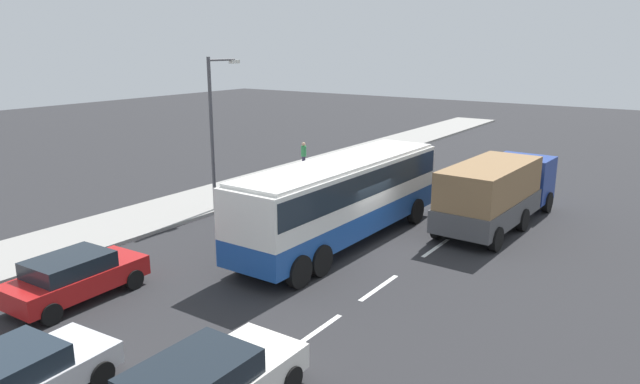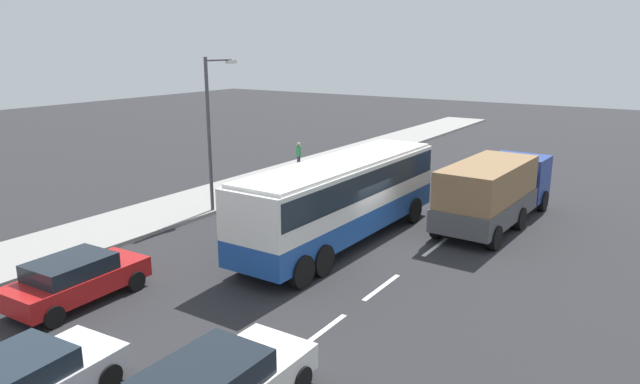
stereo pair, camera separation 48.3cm
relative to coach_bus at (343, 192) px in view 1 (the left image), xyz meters
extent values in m
plane|color=#28282B|center=(0.26, -1.01, -2.06)|extent=(120.00, 120.00, 0.00)
cube|color=gray|center=(0.26, 8.95, -1.98)|extent=(80.00, 4.00, 0.15)
cube|color=white|center=(-6.55, -3.31, -2.05)|extent=(2.40, 0.16, 0.01)
cube|color=white|center=(-3.00, -3.31, -2.05)|extent=(2.40, 0.16, 0.01)
cube|color=white|center=(1.54, -3.31, -2.05)|extent=(2.40, 0.16, 0.01)
cube|color=white|center=(10.67, -3.31, -2.05)|extent=(2.40, 0.16, 0.01)
cube|color=#1E4C9E|center=(0.00, 0.00, -1.04)|extent=(11.28, 2.65, 0.93)
cube|color=white|center=(0.00, 0.00, 0.28)|extent=(11.28, 2.65, 1.71)
cube|color=#1E2833|center=(0.00, 0.00, 0.51)|extent=(11.05, 2.68, 0.94)
cube|color=#1E2833|center=(5.58, -0.07, 0.36)|extent=(0.15, 2.32, 1.37)
cube|color=white|center=(0.00, 0.00, 1.19)|extent=(10.83, 2.49, 0.12)
cylinder|color=black|center=(4.04, 1.16, -1.51)|extent=(1.10, 0.31, 1.10)
cylinder|color=black|center=(4.01, -1.26, -1.51)|extent=(1.10, 0.31, 1.10)
cylinder|color=black|center=(-3.20, 1.25, -1.51)|extent=(1.10, 0.31, 1.10)
cylinder|color=black|center=(-3.23, -1.17, -1.51)|extent=(1.10, 0.31, 1.10)
cylinder|color=black|center=(-4.40, 1.26, -1.51)|extent=(1.10, 0.31, 1.10)
cylinder|color=black|center=(-4.43, -1.16, -1.51)|extent=(1.10, 0.31, 1.10)
cube|color=navy|center=(8.99, -4.41, -0.56)|extent=(2.11, 2.57, 2.04)
cube|color=#4C4C4F|center=(4.72, -4.21, -1.13)|extent=(6.27, 2.75, 0.90)
cube|color=olive|center=(4.72, -4.21, 0.06)|extent=(6.02, 2.64, 1.48)
cylinder|color=black|center=(9.15, -3.22, -1.58)|extent=(0.97, 0.32, 0.96)
cylinder|color=black|center=(9.04, -5.60, -1.58)|extent=(0.97, 0.32, 0.96)
cylinder|color=black|center=(5.67, -3.07, -1.58)|extent=(0.97, 0.32, 0.96)
cylinder|color=black|center=(5.56, -5.44, -1.58)|extent=(0.97, 0.32, 0.96)
cylinder|color=black|center=(2.60, -2.93, -1.58)|extent=(0.97, 0.32, 0.96)
cylinder|color=black|center=(2.49, -5.30, -1.58)|extent=(0.97, 0.32, 0.96)
cylinder|color=black|center=(-11.57, 0.99, -1.74)|extent=(0.65, 0.24, 0.64)
cylinder|color=black|center=(-11.46, -0.76, -1.74)|extent=(0.65, 0.24, 0.64)
cube|color=#B21919|center=(-8.98, 3.93, -1.42)|extent=(4.24, 1.93, 0.63)
cube|color=black|center=(-9.17, 3.92, -0.86)|extent=(2.35, 1.72, 0.49)
cylinder|color=black|center=(-7.56, 4.83, -1.74)|extent=(0.65, 0.22, 0.64)
cylinder|color=black|center=(-7.51, 3.12, -1.74)|extent=(0.65, 0.22, 0.64)
cylinder|color=black|center=(-10.45, 4.74, -1.74)|extent=(0.65, 0.22, 0.64)
cylinder|color=black|center=(-10.39, 3.03, -1.74)|extent=(0.65, 0.22, 0.64)
cube|color=black|center=(-11.28, -3.56, -0.86)|extent=(2.58, 1.70, 0.55)
cylinder|color=black|center=(-9.17, -2.67, -1.74)|extent=(0.64, 0.20, 0.64)
cylinder|color=black|center=(-9.16, -4.44, -1.74)|extent=(0.64, 0.20, 0.64)
cylinder|color=#38334C|center=(9.55, 8.86, -1.48)|extent=(0.14, 0.14, 0.85)
cylinder|color=#38334C|center=(9.71, 8.90, -1.48)|extent=(0.14, 0.14, 0.85)
cylinder|color=#338C4C|center=(9.63, 8.88, -0.74)|extent=(0.32, 0.32, 0.64)
sphere|color=tan|center=(9.63, 8.88, -0.31)|extent=(0.23, 0.23, 0.23)
cylinder|color=#47474C|center=(0.25, 7.17, 1.56)|extent=(0.16, 0.16, 6.94)
cylinder|color=#47474C|center=(1.08, 7.17, 4.88)|extent=(1.66, 0.10, 0.10)
cube|color=silver|center=(1.91, 7.17, 4.78)|extent=(0.50, 0.24, 0.16)
camera|label=1|loc=(-18.18, -11.41, 5.53)|focal=32.17mm
camera|label=2|loc=(-18.44, -11.01, 5.53)|focal=32.17mm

